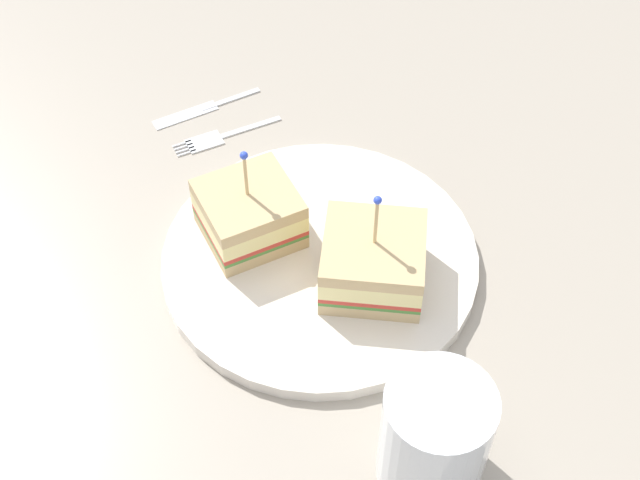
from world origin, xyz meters
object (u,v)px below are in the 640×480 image
(sandwich_half_back, at_px, (249,214))
(knife, at_px, (202,109))
(sandwich_half_front, at_px, (373,261))
(plate, at_px, (320,259))
(drink_glass, at_px, (434,441))
(fork, at_px, (216,138))

(sandwich_half_back, bearing_deg, knife, 110.14)
(sandwich_half_front, xyz_separation_m, knife, (-0.18, 0.23, -0.04))
(plate, xyz_separation_m, sandwich_half_front, (0.05, -0.03, 0.03))
(sandwich_half_front, xyz_separation_m, drink_glass, (0.04, -0.17, 0.00))
(sandwich_half_back, distance_m, drink_glass, 0.27)
(drink_glass, height_order, knife, drink_glass)
(sandwich_half_front, height_order, fork, sandwich_half_front)
(sandwich_half_front, relative_size, fork, 0.98)
(sandwich_half_front, bearing_deg, fork, 129.60)
(sandwich_half_back, distance_m, fork, 0.15)
(sandwich_half_back, bearing_deg, plate, -20.41)
(drink_glass, xyz_separation_m, fork, (-0.20, 0.36, -0.04))
(sandwich_half_front, distance_m, drink_glass, 0.18)
(knife, bearing_deg, fork, -65.39)
(drink_glass, distance_m, knife, 0.46)
(sandwich_half_front, distance_m, fork, 0.25)
(sandwich_half_back, bearing_deg, sandwich_half_front, -25.04)
(plate, bearing_deg, drink_glass, -66.25)
(plate, xyz_separation_m, fork, (-0.11, 0.16, -0.01))
(sandwich_half_front, bearing_deg, sandwich_half_back, 154.96)
(plate, bearing_deg, sandwich_half_front, -30.92)
(fork, height_order, knife, same)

